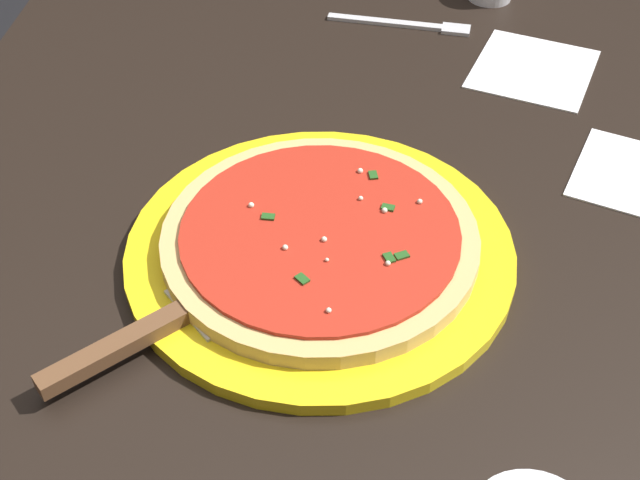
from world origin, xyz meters
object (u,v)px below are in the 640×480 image
(napkin_folded_right, at_px, (533,69))
(napkin_loose_left, at_px, (639,177))
(serving_plate, at_px, (320,251))
(pizza_server, at_px, (159,327))
(fork, at_px, (407,24))
(pizza, at_px, (320,238))

(napkin_folded_right, bearing_deg, napkin_loose_left, -156.62)
(serving_plate, relative_size, pizza_server, 1.86)
(fork, bearing_deg, serving_plate, 170.04)
(serving_plate, bearing_deg, napkin_loose_left, -65.77)
(serving_plate, xyz_separation_m, pizza, (0.00, -0.00, 0.02))
(napkin_folded_right, relative_size, fork, 0.79)
(pizza_server, bearing_deg, fork, -19.98)
(napkin_loose_left, xyz_separation_m, fork, (0.30, 0.24, 0.00))
(pizza_server, bearing_deg, serving_plate, -47.42)
(napkin_folded_right, bearing_deg, pizza_server, 142.37)
(pizza, height_order, napkin_loose_left, pizza)
(serving_plate, bearing_deg, pizza_server, 132.58)
(napkin_folded_right, xyz_separation_m, fork, (0.09, 0.15, 0.00))
(pizza, height_order, pizza_server, pizza)
(serving_plate, bearing_deg, fork, -9.96)
(pizza_server, height_order, napkin_folded_right, pizza_server)
(serving_plate, distance_m, napkin_loose_left, 0.35)
(napkin_loose_left, height_order, fork, fork)
(pizza, xyz_separation_m, fork, (0.44, -0.08, -0.02))
(pizza_server, height_order, fork, pizza_server)
(pizza, distance_m, pizza_server, 0.17)
(napkin_loose_left, bearing_deg, pizza_server, 120.19)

